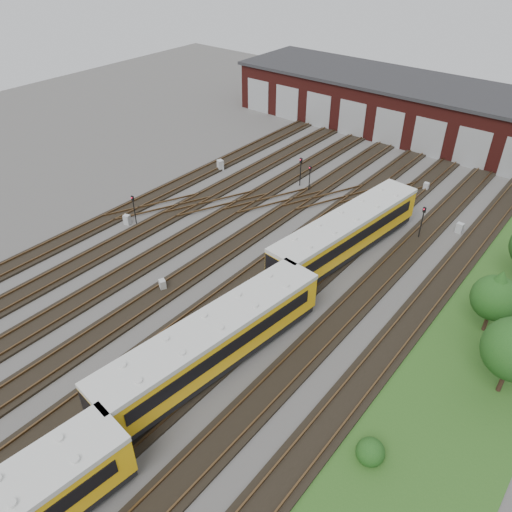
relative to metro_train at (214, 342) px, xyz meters
The scene contains 16 objects.
ground 8.44m from the metro_train, 137.13° to the left, with size 120.00×120.00×0.00m, color #43403E.
track_network 8.93m from the metro_train, 135.05° to the left, with size 30.40×70.00×0.33m.
maintenance_shed 45.95m from the metro_train, 97.52° to the left, with size 51.00×12.50×6.35m.
grass_verge 20.38m from the metro_train, 50.14° to the left, with size 8.00×55.00×0.05m, color #26531B.
metro_train is the anchor object (origin of this frame).
signal_mast_0 19.27m from the metro_train, 154.63° to the left, with size 0.24×0.23×2.90m.
signal_mast_1 25.07m from the metro_train, 110.10° to the left, with size 0.26×0.25×2.79m.
signal_mast_2 26.11m from the metro_train, 112.76° to the left, with size 0.31×0.29×3.07m.
signal_mast_3 22.47m from the metro_train, 80.04° to the left, with size 0.26×0.25×3.14m.
relay_cabinet_0 19.64m from the metro_train, 156.80° to the left, with size 0.57×0.47×0.94m, color #B2B6B8.
relay_cabinet_1 28.99m from the metro_train, 131.40° to the left, with size 0.68×0.57×1.13m, color #B2B6B8.
relay_cabinet_2 9.06m from the metro_train, 158.97° to the left, with size 0.53×0.44×0.88m, color #B2B6B8.
relay_cabinet_3 31.32m from the metro_train, 88.82° to the left, with size 0.52×0.43×0.86m, color #B2B6B8.
relay_cabinet_4 26.16m from the metro_train, 76.05° to the left, with size 0.57×0.48×0.96m, color #B2B6B8.
tree_3 18.60m from the metro_train, 48.76° to the left, with size 3.06×3.06×5.07m.
bush_0 10.85m from the metro_train, ahead, with size 1.53×1.53×1.53m, color #124113.
Camera 1 is at (21.80, -21.10, 23.88)m, focal length 35.00 mm.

